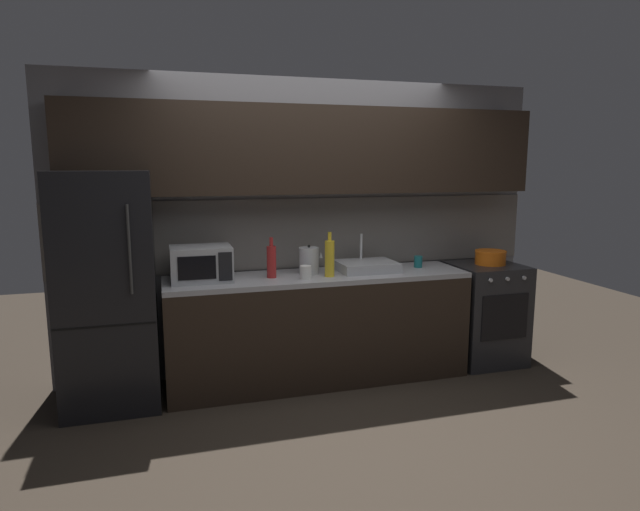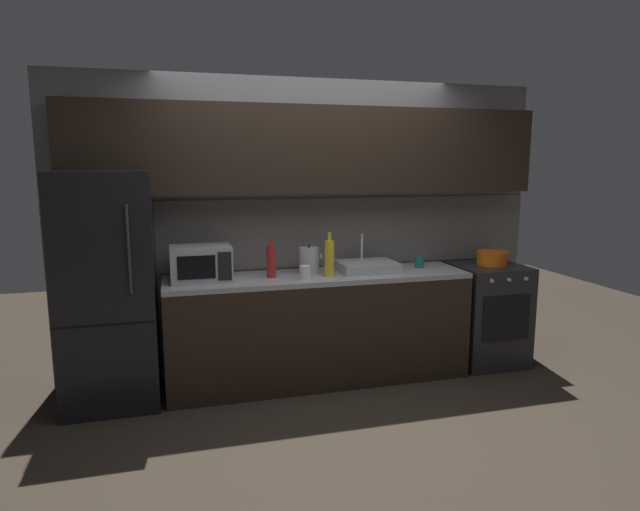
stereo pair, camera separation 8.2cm
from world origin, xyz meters
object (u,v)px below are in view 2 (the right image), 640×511
(oven_range, at_px, (486,314))
(cooking_pot, at_px, (492,258))
(kettle, at_px, (309,260))
(mug_teal, at_px, (419,262))
(wine_bottle_red, at_px, (271,261))
(microwave, at_px, (201,263))
(wine_bottle_yellow, at_px, (329,258))
(refrigerator, at_px, (108,290))
(mug_white, at_px, (305,272))

(oven_range, relative_size, cooking_pot, 3.29)
(kettle, xyz_separation_m, mug_teal, (0.98, -0.01, -0.06))
(wine_bottle_red, bearing_deg, cooking_pot, 0.35)
(oven_range, bearing_deg, wine_bottle_red, -179.68)
(oven_range, xyz_separation_m, microwave, (-2.51, 0.02, 0.58))
(cooking_pot, bearing_deg, wine_bottle_yellow, -176.34)
(refrigerator, bearing_deg, microwave, 1.55)
(kettle, height_order, mug_teal, kettle)
(oven_range, xyz_separation_m, wine_bottle_red, (-1.97, -0.01, 0.58))
(kettle, relative_size, mug_white, 2.29)
(mug_white, bearing_deg, refrigerator, 174.52)
(refrigerator, distance_m, oven_range, 3.22)
(kettle, height_order, wine_bottle_red, wine_bottle_red)
(oven_range, distance_m, mug_teal, 0.83)
(mug_teal, bearing_deg, microwave, -179.00)
(microwave, relative_size, kettle, 1.91)
(refrigerator, bearing_deg, oven_range, -0.02)
(oven_range, bearing_deg, microwave, 179.55)
(oven_range, distance_m, microwave, 2.58)
(oven_range, distance_m, kettle, 1.73)
(microwave, height_order, wine_bottle_red, wine_bottle_red)
(refrigerator, height_order, oven_range, refrigerator)
(refrigerator, relative_size, wine_bottle_red, 5.43)
(refrigerator, relative_size, microwave, 3.79)
(kettle, height_order, cooking_pot, kettle)
(oven_range, xyz_separation_m, wine_bottle_yellow, (-1.51, -0.10, 0.60))
(mug_white, bearing_deg, microwave, 168.58)
(refrigerator, height_order, mug_teal, refrigerator)
(kettle, xyz_separation_m, cooking_pot, (1.67, -0.06, -0.05))
(kettle, bearing_deg, cooking_pot, -1.93)
(wine_bottle_red, distance_m, mug_teal, 1.32)
(wine_bottle_red, relative_size, cooking_pot, 1.18)
(wine_bottle_red, xyz_separation_m, mug_teal, (1.31, 0.06, -0.08))
(oven_range, xyz_separation_m, kettle, (-1.64, 0.06, 0.56))
(wine_bottle_red, height_order, mug_white, wine_bottle_red)
(wine_bottle_yellow, height_order, mug_white, wine_bottle_yellow)
(oven_range, relative_size, microwave, 1.96)
(microwave, bearing_deg, wine_bottle_red, -3.23)
(microwave, bearing_deg, kettle, 2.51)
(mug_white, bearing_deg, wine_bottle_red, 152.33)
(microwave, relative_size, mug_teal, 4.61)
(wine_bottle_yellow, distance_m, cooking_pot, 1.55)
(microwave, xyz_separation_m, wine_bottle_red, (0.54, -0.03, -0.00))
(wine_bottle_yellow, distance_m, wine_bottle_red, 0.46)
(kettle, bearing_deg, mug_white, -112.24)
(refrigerator, bearing_deg, mug_teal, 1.15)
(oven_range, relative_size, mug_white, 8.54)
(mug_teal, bearing_deg, cooking_pot, -4.22)
(refrigerator, relative_size, kettle, 7.24)
(wine_bottle_yellow, distance_m, mug_white, 0.23)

